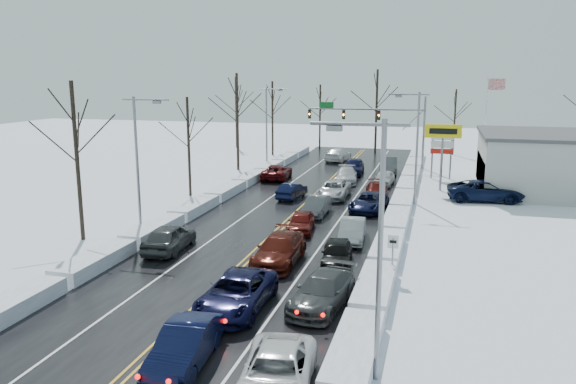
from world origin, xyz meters
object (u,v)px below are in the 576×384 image
(flagpole, at_px, (487,115))
(oncoming_car_0, at_px, (292,198))
(tires_plus_sign, at_px, (443,136))
(traffic_signal_mast, at_px, (378,119))

(flagpole, relative_size, oncoming_car_0, 2.49)
(flagpole, bearing_deg, oncoming_car_0, -129.05)
(flagpole, bearing_deg, tires_plus_sign, -108.44)
(tires_plus_sign, bearing_deg, flagpole, 71.56)
(traffic_signal_mast, height_order, tires_plus_sign, traffic_signal_mast)
(tires_plus_sign, distance_m, flagpole, 14.79)
(traffic_signal_mast, distance_m, flagpole, 11.90)
(tires_plus_sign, bearing_deg, traffic_signal_mast, 120.46)
(tires_plus_sign, height_order, flagpole, flagpole)
(tires_plus_sign, relative_size, flagpole, 0.60)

